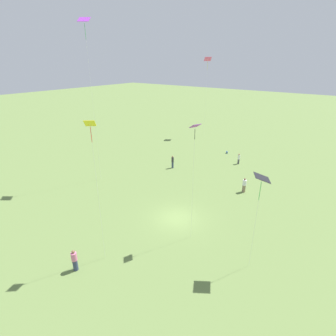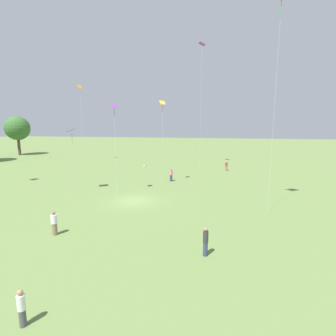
{
  "view_description": "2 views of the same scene",
  "coord_description": "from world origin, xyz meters",
  "px_view_note": "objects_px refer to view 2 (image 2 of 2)",
  "views": [
    {
      "loc": [
        18.32,
        12.43,
        14.57
      ],
      "look_at": [
        -2.54,
        -2.99,
        3.83
      ],
      "focal_mm": 28.0,
      "sensor_mm": 36.0,
      "label": 1
    },
    {
      "loc": [
        -25.85,
        -8.53,
        8.22
      ],
      "look_at": [
        -3.97,
        -4.39,
        4.39
      ],
      "focal_mm": 28.0,
      "sensor_mm": 36.0,
      "label": 2
    }
  ],
  "objects_px": {
    "picnic_bag_1": "(145,166)",
    "kite_2": "(282,2)",
    "person_3": "(171,175)",
    "kite_1": "(72,132)",
    "kite_7": "(202,50)",
    "person_0": "(226,166)",
    "kite_0": "(162,108)",
    "kite_4": "(80,90)",
    "person_1": "(54,223)",
    "kite_6": "(114,111)",
    "person_2": "(206,241)",
    "person_4": "(22,308)"
  },
  "relations": [
    {
      "from": "picnic_bag_1",
      "to": "kite_2",
      "type": "bearing_deg",
      "value": -142.17
    },
    {
      "from": "person_3",
      "to": "kite_1",
      "type": "distance_m",
      "value": 14.54
    },
    {
      "from": "person_3",
      "to": "kite_2",
      "type": "xyz_separation_m",
      "value": [
        -11.75,
        -11.06,
        16.94
      ]
    },
    {
      "from": "kite_2",
      "to": "kite_7",
      "type": "relative_size",
      "value": 0.85
    },
    {
      "from": "person_0",
      "to": "kite_0",
      "type": "xyz_separation_m",
      "value": [
        -12.19,
        8.76,
        9.35
      ]
    },
    {
      "from": "kite_4",
      "to": "kite_1",
      "type": "bearing_deg",
      "value": -94.47
    },
    {
      "from": "person_3",
      "to": "picnic_bag_1",
      "type": "relative_size",
      "value": 3.42
    },
    {
      "from": "kite_2",
      "to": "person_0",
      "type": "bearing_deg",
      "value": -72.72
    },
    {
      "from": "person_3",
      "to": "kite_4",
      "type": "distance_m",
      "value": 29.65
    },
    {
      "from": "person_0",
      "to": "kite_7",
      "type": "height_order",
      "value": "kite_7"
    },
    {
      "from": "kite_4",
      "to": "kite_0",
      "type": "bearing_deg",
      "value": -69.93
    },
    {
      "from": "person_1",
      "to": "kite_1",
      "type": "distance_m",
      "value": 13.96
    },
    {
      "from": "kite_2",
      "to": "kite_6",
      "type": "relative_size",
      "value": 1.84
    },
    {
      "from": "person_3",
      "to": "person_1",
      "type": "bearing_deg",
      "value": 25.23
    },
    {
      "from": "kite_0",
      "to": "kite_4",
      "type": "relative_size",
      "value": 0.69
    },
    {
      "from": "kite_0",
      "to": "picnic_bag_1",
      "type": "distance_m",
      "value": 18.37
    },
    {
      "from": "kite_0",
      "to": "picnic_bag_1",
      "type": "bearing_deg",
      "value": 119.52
    },
    {
      "from": "person_1",
      "to": "picnic_bag_1",
      "type": "distance_m",
      "value": 31.36
    },
    {
      "from": "kite_0",
      "to": "kite_2",
      "type": "xyz_separation_m",
      "value": [
        -9.57,
        -11.83,
        7.64
      ]
    },
    {
      "from": "person_0",
      "to": "person_1",
      "type": "xyz_separation_m",
      "value": [
        -29.53,
        13.34,
        0.05
      ]
    },
    {
      "from": "person_2",
      "to": "person_4",
      "type": "height_order",
      "value": "person_2"
    },
    {
      "from": "kite_6",
      "to": "kite_7",
      "type": "relative_size",
      "value": 0.46
    },
    {
      "from": "person_2",
      "to": "kite_1",
      "type": "height_order",
      "value": "kite_1"
    },
    {
      "from": "person_0",
      "to": "kite_2",
      "type": "xyz_separation_m",
      "value": [
        -21.76,
        -3.07,
        16.99
      ]
    },
    {
      "from": "person_0",
      "to": "picnic_bag_1",
      "type": "relative_size",
      "value": 3.21
    },
    {
      "from": "picnic_bag_1",
      "to": "kite_6",
      "type": "bearing_deg",
      "value": -173.33
    },
    {
      "from": "kite_1",
      "to": "picnic_bag_1",
      "type": "height_order",
      "value": "kite_1"
    },
    {
      "from": "person_3",
      "to": "kite_0",
      "type": "xyz_separation_m",
      "value": [
        -2.17,
        0.77,
        9.29
      ]
    },
    {
      "from": "person_0",
      "to": "person_4",
      "type": "relative_size",
      "value": 1.03
    },
    {
      "from": "person_4",
      "to": "person_1",
      "type": "bearing_deg",
      "value": -106.18
    },
    {
      "from": "person_1",
      "to": "person_3",
      "type": "bearing_deg",
      "value": 52.78
    },
    {
      "from": "person_2",
      "to": "picnic_bag_1",
      "type": "distance_m",
      "value": 34.9
    },
    {
      "from": "person_2",
      "to": "person_3",
      "type": "distance_m",
      "value": 21.4
    },
    {
      "from": "person_1",
      "to": "person_0",
      "type": "bearing_deg",
      "value": 43.78
    },
    {
      "from": "person_2",
      "to": "kite_4",
      "type": "height_order",
      "value": "kite_4"
    },
    {
      "from": "kite_2",
      "to": "kite_6",
      "type": "height_order",
      "value": "kite_2"
    },
    {
      "from": "person_4",
      "to": "kite_4",
      "type": "height_order",
      "value": "kite_4"
    },
    {
      "from": "person_4",
      "to": "kite_1",
      "type": "relative_size",
      "value": 0.22
    },
    {
      "from": "kite_4",
      "to": "person_3",
      "type": "bearing_deg",
      "value": -65.18
    },
    {
      "from": "person_3",
      "to": "picnic_bag_1",
      "type": "xyz_separation_m",
      "value": [
        11.78,
        7.2,
        -0.77
      ]
    },
    {
      "from": "person_4",
      "to": "kite_2",
      "type": "height_order",
      "value": "kite_2"
    },
    {
      "from": "person_4",
      "to": "kite_2",
      "type": "bearing_deg",
      "value": -169.96
    },
    {
      "from": "kite_0",
      "to": "kite_4",
      "type": "height_order",
      "value": "kite_4"
    },
    {
      "from": "person_1",
      "to": "kite_6",
      "type": "distance_m",
      "value": 14.04
    },
    {
      "from": "person_4",
      "to": "kite_0",
      "type": "distance_m",
      "value": 27.29
    },
    {
      "from": "person_4",
      "to": "kite_6",
      "type": "xyz_separation_m",
      "value": [
        19.35,
        3.59,
        8.69
      ]
    },
    {
      "from": "kite_7",
      "to": "picnic_bag_1",
      "type": "bearing_deg",
      "value": 119.91
    },
    {
      "from": "person_0",
      "to": "person_3",
      "type": "height_order",
      "value": "person_3"
    },
    {
      "from": "kite_7",
      "to": "person_2",
      "type": "bearing_deg",
      "value": -152.64
    },
    {
      "from": "kite_4",
      "to": "person_0",
      "type": "bearing_deg",
      "value": -39.9
    }
  ]
}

